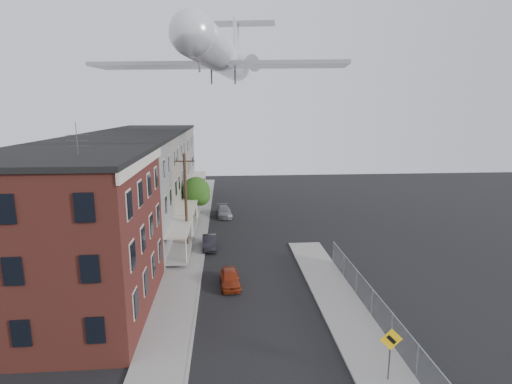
# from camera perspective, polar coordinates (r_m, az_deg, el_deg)

# --- Properties ---
(ground) EXTENTS (120.00, 120.00, 0.00)m
(ground) POSITION_cam_1_polar(r_m,az_deg,el_deg) (21.68, 1.97, -24.51)
(ground) COLOR black
(ground) RESTS_ON ground
(sidewalk_left) EXTENTS (3.00, 62.00, 0.12)m
(sidewalk_left) POSITION_cam_1_polar(r_m,az_deg,el_deg) (43.42, -8.91, -5.46)
(sidewalk_left) COLOR gray
(sidewalk_left) RESTS_ON ground
(sidewalk_right) EXTENTS (3.00, 26.00, 0.12)m
(sidewalk_right) POSITION_cam_1_polar(r_m,az_deg,el_deg) (27.67, 12.35, -15.99)
(sidewalk_right) COLOR gray
(sidewalk_right) RESTS_ON ground
(curb_left) EXTENTS (0.15, 62.00, 0.14)m
(curb_left) POSITION_cam_1_polar(r_m,az_deg,el_deg) (43.32, -6.99, -5.43)
(curb_left) COLOR gray
(curb_left) RESTS_ON ground
(curb_right) EXTENTS (0.15, 26.00, 0.14)m
(curb_right) POSITION_cam_1_polar(r_m,az_deg,el_deg) (27.30, 9.31, -16.24)
(curb_right) COLOR gray
(curb_right) RESTS_ON ground
(corner_building) EXTENTS (10.31, 12.30, 12.15)m
(corner_building) POSITION_cam_1_polar(r_m,az_deg,el_deg) (27.40, -25.72, -5.67)
(corner_building) COLOR black
(corner_building) RESTS_ON ground
(row_house_a) EXTENTS (11.98, 7.00, 10.30)m
(row_house_a) POSITION_cam_1_polar(r_m,az_deg,el_deg) (36.11, -20.34, -1.28)
(row_house_a) COLOR slate
(row_house_a) RESTS_ON ground
(row_house_b) EXTENTS (11.98, 7.00, 10.30)m
(row_house_b) POSITION_cam_1_polar(r_m,az_deg,el_deg) (42.74, -17.85, 0.83)
(row_house_b) COLOR #736B5B
(row_house_b) RESTS_ON ground
(row_house_c) EXTENTS (11.98, 7.00, 10.30)m
(row_house_c) POSITION_cam_1_polar(r_m,az_deg,el_deg) (49.47, -16.03, 2.37)
(row_house_c) COLOR slate
(row_house_c) RESTS_ON ground
(row_house_d) EXTENTS (11.98, 7.00, 10.30)m
(row_house_d) POSITION_cam_1_polar(r_m,az_deg,el_deg) (56.27, -14.64, 3.54)
(row_house_d) COLOR #736B5B
(row_house_d) RESTS_ON ground
(row_house_e) EXTENTS (11.98, 7.00, 10.30)m
(row_house_e) POSITION_cam_1_polar(r_m,az_deg,el_deg) (63.12, -13.56, 4.45)
(row_house_e) COLOR slate
(row_house_e) RESTS_ON ground
(chainlink_fence) EXTENTS (0.06, 18.06, 1.90)m
(chainlink_fence) POSITION_cam_1_polar(r_m,az_deg,el_deg) (26.86, 16.24, -14.85)
(chainlink_fence) COLOR gray
(chainlink_fence) RESTS_ON ground
(warning_sign) EXTENTS (1.10, 0.11, 2.80)m
(warning_sign) POSITION_cam_1_polar(r_m,az_deg,el_deg) (21.09, 18.67, -20.16)
(warning_sign) COLOR #515156
(warning_sign) RESTS_ON ground
(utility_pole) EXTENTS (1.80, 0.26, 9.00)m
(utility_pole) POSITION_cam_1_polar(r_m,az_deg,el_deg) (36.46, -9.99, -1.32)
(utility_pole) COLOR black
(utility_pole) RESTS_ON ground
(street_tree) EXTENTS (3.22, 3.20, 5.20)m
(street_tree) POSITION_cam_1_polar(r_m,az_deg,el_deg) (46.35, -8.41, -0.02)
(street_tree) COLOR black
(street_tree) RESTS_ON ground
(car_near) EXTENTS (1.62, 3.59, 1.20)m
(car_near) POSITION_cam_1_polar(r_m,az_deg,el_deg) (30.13, -3.74, -12.19)
(car_near) COLOR maroon
(car_near) RESTS_ON ground
(car_mid) EXTENTS (1.47, 3.73, 1.21)m
(car_mid) POSITION_cam_1_polar(r_m,az_deg,el_deg) (37.84, -6.67, -7.15)
(car_mid) COLOR black
(car_mid) RESTS_ON ground
(car_far) EXTENTS (2.05, 4.31, 1.21)m
(car_far) POSITION_cam_1_polar(r_m,az_deg,el_deg) (48.70, -4.62, -2.79)
(car_far) COLOR slate
(car_far) RESTS_ON ground
(airplane) EXTENTS (26.27, 30.01, 8.63)m
(airplane) POSITION_cam_1_polar(r_m,az_deg,el_deg) (45.15, -4.83, 18.76)
(airplane) COLOR silver
(airplane) RESTS_ON ground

